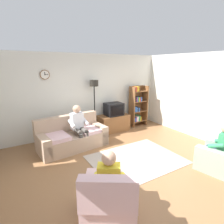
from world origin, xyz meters
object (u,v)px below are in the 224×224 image
(floor_lamp, at_px, (94,92))
(armchair_near_window, at_px, (109,200))
(bookshelf, at_px, (137,106))
(tv_stand, at_px, (113,123))
(person_on_couch, at_px, (79,124))
(armchair_near_bookshelf, at_px, (222,159))
(tv, at_px, (114,109))
(person_in_left_armchair, at_px, (109,179))
(couch, at_px, (72,137))
(person_in_right_armchair, at_px, (220,145))

(floor_lamp, xyz_separation_m, armchair_near_window, (-1.40, -3.40, -1.16))
(bookshelf, bearing_deg, tv_stand, -176.45)
(floor_lamp, height_order, person_on_couch, floor_lamp)
(armchair_near_bookshelf, bearing_deg, person_on_couch, 129.62)
(tv, distance_m, person_in_left_armchair, 3.80)
(tv, height_order, bookshelf, bookshelf)
(couch, relative_size, person_on_couch, 1.60)
(tv, relative_size, bookshelf, 0.39)
(tv_stand, distance_m, armchair_near_bookshelf, 3.55)
(armchair_near_window, xyz_separation_m, armchair_near_bookshelf, (2.82, -0.18, 0.00))
(couch, bearing_deg, person_in_right_armchair, -48.73)
(person_on_couch, xyz_separation_m, person_in_right_armchair, (2.28, -2.69, -0.09))
(couch, distance_m, bookshelf, 2.98)
(person_on_couch, height_order, person_in_right_armchair, person_on_couch)
(tv, xyz_separation_m, armchair_near_bookshelf, (0.73, -3.45, -0.52))
(armchair_near_bookshelf, bearing_deg, tv, 101.93)
(couch, relative_size, person_in_right_armchair, 1.77)
(tv, distance_m, armchair_near_window, 3.92)
(bookshelf, xyz_separation_m, person_in_right_armchair, (-0.41, -3.46, -0.18))
(armchair_near_bookshelf, bearing_deg, person_in_left_armchair, 174.75)
(couch, xyz_separation_m, person_on_couch, (0.18, -0.11, 0.39))
(person_on_couch, bearing_deg, person_in_left_armchair, -100.55)
(armchair_near_bookshelf, distance_m, person_in_right_armchair, 0.33)
(tv_stand, bearing_deg, floor_lamp, 171.82)
(tv, xyz_separation_m, armchair_near_window, (-2.09, -3.27, -0.52))
(armchair_near_bookshelf, xyz_separation_m, person_on_couch, (-2.30, 2.78, 0.41))
(armchair_near_window, bearing_deg, tv_stand, 57.67)
(couch, bearing_deg, floor_lamp, 33.14)
(floor_lamp, distance_m, armchair_near_bookshelf, 4.02)
(tv_stand, height_order, person_in_right_armchair, person_in_right_armchair)
(tv, bearing_deg, couch, -162.02)
(tv, xyz_separation_m, bookshelf, (1.12, 0.09, -0.03))
(bookshelf, bearing_deg, tv, -175.21)
(armchair_near_window, distance_m, person_on_couch, 2.68)
(couch, xyz_separation_m, armchair_near_window, (-0.34, -2.71, -0.02))
(floor_lamp, relative_size, armchair_near_window, 1.58)
(tv, height_order, person_in_left_armchair, person_in_left_armchair)
(tv_stand, distance_m, armchair_near_window, 3.90)
(armchair_near_bookshelf, xyz_separation_m, person_in_left_armchair, (-2.77, 0.25, 0.32))
(tv_stand, xyz_separation_m, floor_lamp, (-0.69, 0.10, 1.15))
(floor_lamp, distance_m, person_in_right_armchair, 3.85)
(bookshelf, distance_m, person_on_couch, 2.80)
(person_in_right_armchair, bearing_deg, bookshelf, 83.25)
(tv, xyz_separation_m, person_in_left_armchair, (-2.04, -3.20, -0.21))
(couch, xyz_separation_m, bookshelf, (2.87, 0.66, 0.47))
(bookshelf, distance_m, floor_lamp, 1.93)
(person_in_right_armchair, bearing_deg, tv, 101.93)
(armchair_near_bookshelf, relative_size, person_on_couch, 0.83)
(bookshelf, bearing_deg, couch, -167.03)
(couch, height_order, armchair_near_window, same)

